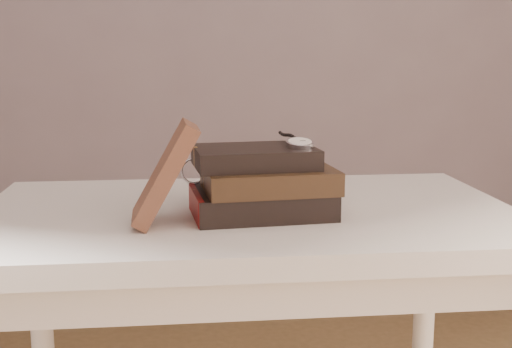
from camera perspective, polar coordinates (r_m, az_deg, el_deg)
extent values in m
cube|color=beige|center=(1.25, -0.63, -3.82)|extent=(1.00, 0.60, 0.04)
cube|color=white|center=(1.27, -0.63, -6.45)|extent=(0.88, 0.49, 0.08)
cylinder|color=white|center=(1.71, 14.17, -13.41)|extent=(0.05, 0.05, 0.71)
cube|color=black|center=(1.19, 0.48, -2.45)|extent=(0.26, 0.19, 0.05)
cube|color=beige|center=(1.19, 0.62, -2.44)|extent=(0.25, 0.18, 0.04)
cube|color=gold|center=(1.20, -5.35, -2.43)|extent=(0.01, 0.01, 0.05)
cube|color=maroon|center=(1.18, -5.16, -2.70)|extent=(0.03, 0.15, 0.05)
cube|color=black|center=(1.18, 1.14, -0.46)|extent=(0.24, 0.18, 0.04)
cube|color=beige|center=(1.18, 1.29, -0.46)|extent=(0.24, 0.17, 0.03)
cube|color=gold|center=(1.18, -4.38, -0.46)|extent=(0.01, 0.01, 0.04)
cube|color=black|center=(1.19, -0.10, 1.47)|extent=(0.23, 0.17, 0.04)
cube|color=beige|center=(1.19, 0.04, 1.48)|extent=(0.22, 0.16, 0.03)
cube|color=gold|center=(1.19, -5.21, 1.47)|extent=(0.01, 0.01, 0.04)
cube|color=#47261B|center=(1.13, -7.82, 0.07)|extent=(0.12, 0.12, 0.18)
cylinder|color=silver|center=(1.17, 3.80, 2.59)|extent=(0.06, 0.06, 0.02)
cylinder|color=white|center=(1.17, 3.80, 2.81)|extent=(0.05, 0.05, 0.01)
torus|color=silver|center=(1.17, 3.80, 2.79)|extent=(0.05, 0.05, 0.01)
cylinder|color=silver|center=(1.20, 3.43, 2.79)|extent=(0.01, 0.01, 0.01)
cube|color=black|center=(1.18, 3.72, 2.90)|extent=(0.00, 0.01, 0.00)
cube|color=black|center=(1.18, 4.04, 2.87)|extent=(0.01, 0.00, 0.00)
sphere|color=black|center=(1.21, 3.37, 3.10)|extent=(0.01, 0.01, 0.01)
sphere|color=black|center=(1.22, 3.17, 3.25)|extent=(0.01, 0.01, 0.01)
sphere|color=black|center=(1.23, 2.99, 3.34)|extent=(0.01, 0.01, 0.01)
sphere|color=black|center=(1.24, 2.80, 3.37)|extent=(0.01, 0.01, 0.01)
sphere|color=black|center=(1.26, 2.62, 3.37)|extent=(0.01, 0.01, 0.01)
sphere|color=black|center=(1.27, 2.44, 3.38)|extent=(0.01, 0.01, 0.01)
sphere|color=black|center=(1.28, 2.26, 3.45)|extent=(0.01, 0.01, 0.01)
sphere|color=black|center=(1.29, 2.09, 3.58)|extent=(0.01, 0.01, 0.01)
torus|color=silver|center=(1.24, -5.37, 0.25)|extent=(0.05, 0.02, 0.05)
torus|color=silver|center=(1.25, -2.96, 0.34)|extent=(0.05, 0.02, 0.05)
cylinder|color=silver|center=(1.24, -4.16, 0.43)|extent=(0.01, 0.00, 0.00)
cylinder|color=silver|center=(1.29, -6.63, 0.38)|extent=(0.01, 0.11, 0.03)
cylinder|color=silver|center=(1.31, -2.36, 0.54)|extent=(0.01, 0.11, 0.03)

